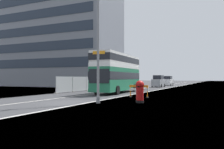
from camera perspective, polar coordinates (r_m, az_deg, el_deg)
ground at (r=18.20m, az=-9.59°, el=-6.79°), size 140.00×280.00×0.10m
double_decker_bus at (r=29.77m, az=1.34°, el=0.50°), size 3.22×11.31×4.75m
lamppost_foreground at (r=17.69m, az=-3.32°, el=6.61°), size 0.29×0.70×8.75m
red_pillar_postbox at (r=18.02m, az=6.62°, el=-3.81°), size 0.63×0.63×1.66m
roadworks_barrier at (r=23.03m, az=6.35°, el=-3.54°), size 1.91×0.53×1.16m
construction_site_fence at (r=35.90m, az=-4.74°, el=-2.17°), size 0.44×17.20×2.06m
car_oncoming_near at (r=48.67m, az=10.96°, el=-1.66°), size 1.98×4.16×2.35m
car_receding_mid at (r=58.29m, az=13.11°, el=-1.53°), size 2.03×3.94×2.26m
bare_tree_far_verge_near at (r=51.94m, az=-6.46°, el=-0.42°), size 2.37×2.23×4.59m
bare_tree_far_verge_mid at (r=69.76m, az=3.33°, el=-0.68°), size 2.68×2.65×4.88m
bare_tree_far_verge_far at (r=69.63m, az=3.41°, el=-0.42°), size 2.74×2.41×4.16m
backdrop_office_block at (r=56.56m, az=-13.46°, el=9.14°), size 28.86×12.60×23.14m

